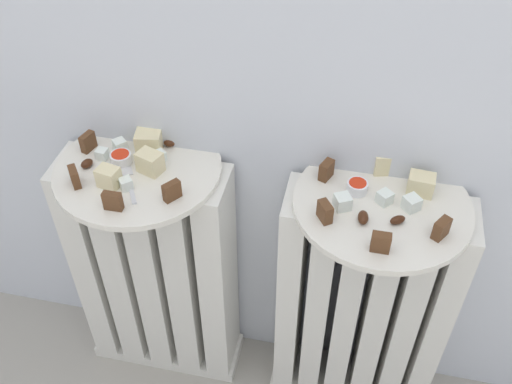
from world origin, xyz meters
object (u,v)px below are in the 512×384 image
object	(u,v)px
plate_left	(138,169)
jam_bowl_left	(121,158)
jam_bowl_right	(357,187)
fork	(129,182)
radiator_right	(360,310)
radiator_left	(157,275)
plate_right	(382,204)

from	to	relation	value
plate_left	jam_bowl_left	world-z (taller)	jam_bowl_left
plate_left	jam_bowl_right	world-z (taller)	jam_bowl_right
jam_bowl_right	fork	world-z (taller)	jam_bowl_right
jam_bowl_left	jam_bowl_right	distance (m)	0.43
jam_bowl_left	fork	size ratio (longest dim) A/B	0.42
jam_bowl_left	jam_bowl_right	world-z (taller)	same
jam_bowl_right	radiator_right	bearing A→B (deg)	-20.73
radiator_left	plate_left	bearing A→B (deg)	180.00
fork	plate_left	bearing A→B (deg)	92.23
radiator_left	radiator_right	bearing A→B (deg)	0.00
jam_bowl_left	radiator_left	bearing A→B (deg)	-8.67
radiator_left	plate_left	distance (m)	0.31
radiator_right	fork	bearing A→B (deg)	-174.19
jam_bowl_right	jam_bowl_left	bearing A→B (deg)	-178.34
radiator_right	fork	size ratio (longest dim) A/B	6.28
plate_right	jam_bowl_right	distance (m)	0.05
fork	radiator_right	bearing A→B (deg)	5.81
radiator_left	fork	world-z (taller)	fork
radiator_left	plate_right	bearing A→B (deg)	0.00
fork	jam_bowl_left	bearing A→B (deg)	124.58
jam_bowl_left	jam_bowl_right	bearing A→B (deg)	1.66
radiator_left	radiator_right	distance (m)	0.45
plate_left	fork	size ratio (longest dim) A/B	3.28
radiator_left	plate_left	world-z (taller)	plate_left
jam_bowl_right	plate_right	bearing A→B (deg)	-20.73
radiator_right	plate_left	bearing A→B (deg)	180.00
radiator_right	fork	world-z (taller)	fork
plate_left	fork	distance (m)	0.05
jam_bowl_right	radiator_left	bearing A→B (deg)	-177.49
radiator_left	plate_left	size ratio (longest dim) A/B	1.91
radiator_right	plate_right	world-z (taller)	plate_right
fork	plate_right	bearing A→B (deg)	5.81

